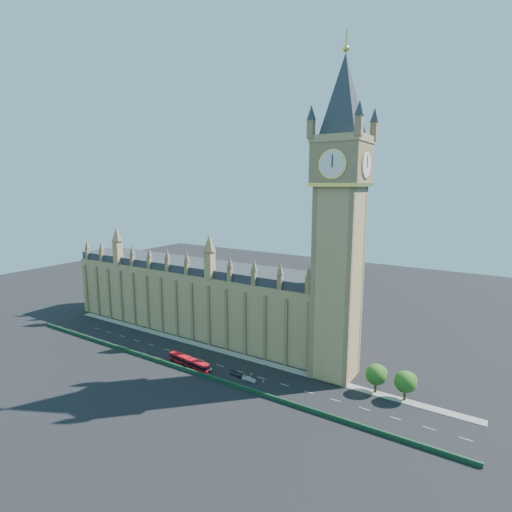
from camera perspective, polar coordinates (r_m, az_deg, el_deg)
The scene contains 15 objects.
ground at distance 138.56m, azimuth -6.51°, elevation -14.90°, with size 400.00×400.00×0.00m, color black.
palace_westminster at distance 164.70m, azimuth -8.62°, elevation -5.69°, with size 120.00×20.00×28.00m.
elizabeth_tower at distance 118.78m, azimuth 11.98°, elevation 8.02°, with size 20.59×20.59×105.00m.
bridge_parapet at distance 132.13m, azimuth -9.06°, elevation -15.98°, with size 160.00×0.60×1.20m, color #1E4C2D.
kerb_north at distance 145.35m, azimuth -4.11°, elevation -13.58°, with size 160.00×3.00×0.16m, color gray.
tree_east_near at distance 122.73m, azimuth 16.91°, elevation -15.84°, with size 6.00×6.00×8.50m.
tree_east_far at distance 121.21m, azimuth 20.70°, elevation -16.41°, with size 6.00×6.00×8.50m.
red_bus at distance 136.52m, azimuth -9.55°, elevation -14.68°, with size 17.06×4.45×2.87m.
car_grey at distance 129.44m, azimuth -2.88°, elevation -16.37°, with size 1.77×4.41×1.50m, color #383B3F.
car_silver at distance 133.62m, azimuth -7.21°, elevation -15.56°, with size 1.52×4.36×1.44m, color #AFB1B7.
car_white at distance 125.99m, azimuth -0.96°, elevation -17.18°, with size 1.88×4.63×1.34m, color silver.
cone_a at distance 128.89m, azimuth -2.19°, elevation -16.67°, with size 0.52×0.52×0.77m.
cone_b at distance 125.41m, azimuth 1.05°, elevation -17.47°, with size 0.64×0.64×0.77m.
cone_c at distance 128.63m, azimuth -2.32°, elevation -16.75°, with size 0.46×0.46×0.68m.
cone_d at distance 129.48m, azimuth -0.69°, elevation -16.53°, with size 0.57×0.57×0.77m.
Camera 1 is at (79.43, -97.25, 58.56)m, focal length 28.00 mm.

